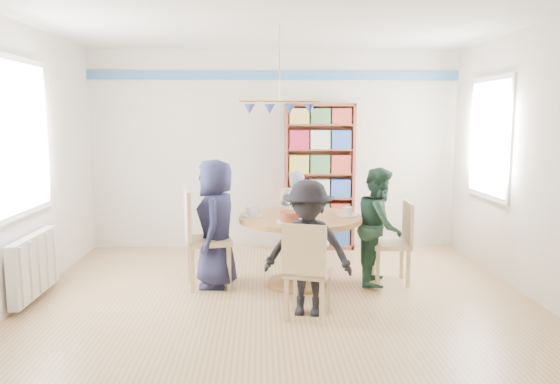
{
  "coord_description": "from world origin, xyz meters",
  "views": [
    {
      "loc": [
        -0.19,
        -4.98,
        1.79
      ],
      "look_at": [
        0.0,
        0.4,
        1.05
      ],
      "focal_mm": 35.0,
      "sensor_mm": 36.0,
      "label": 1
    }
  ],
  "objects_px": {
    "chair_right": "(398,238)",
    "person_left": "(216,223)",
    "person_far": "(296,217)",
    "person_near": "(308,248)",
    "dining_table": "(300,234)",
    "bookshelf": "(319,178)",
    "chair_near": "(307,267)",
    "chair_far": "(296,221)",
    "person_right": "(379,226)",
    "chair_left": "(200,234)",
    "radiator": "(34,265)"
  },
  "relations": [
    {
      "from": "chair_right",
      "to": "person_left",
      "type": "relative_size",
      "value": 0.66
    },
    {
      "from": "person_left",
      "to": "person_far",
      "type": "relative_size",
      "value": 1.18
    },
    {
      "from": "person_near",
      "to": "dining_table",
      "type": "bearing_deg",
      "value": 102.04
    },
    {
      "from": "person_near",
      "to": "bookshelf",
      "type": "height_order",
      "value": "bookshelf"
    },
    {
      "from": "bookshelf",
      "to": "person_near",
      "type": "bearing_deg",
      "value": -98.34
    },
    {
      "from": "chair_near",
      "to": "person_near",
      "type": "relative_size",
      "value": 0.71
    },
    {
      "from": "person_near",
      "to": "bookshelf",
      "type": "xyz_separation_m",
      "value": [
        0.37,
        2.54,
        0.35
      ]
    },
    {
      "from": "chair_far",
      "to": "person_near",
      "type": "bearing_deg",
      "value": -90.67
    },
    {
      "from": "dining_table",
      "to": "chair_right",
      "type": "height_order",
      "value": "chair_right"
    },
    {
      "from": "person_right",
      "to": "chair_left",
      "type": "bearing_deg",
      "value": 106.83
    },
    {
      "from": "dining_table",
      "to": "chair_left",
      "type": "bearing_deg",
      "value": -178.72
    },
    {
      "from": "radiator",
      "to": "person_left",
      "type": "height_order",
      "value": "person_left"
    },
    {
      "from": "chair_right",
      "to": "dining_table",
      "type": "bearing_deg",
      "value": -177.7
    },
    {
      "from": "dining_table",
      "to": "chair_left",
      "type": "height_order",
      "value": "chair_left"
    },
    {
      "from": "chair_near",
      "to": "person_left",
      "type": "relative_size",
      "value": 0.65
    },
    {
      "from": "radiator",
      "to": "person_left",
      "type": "distance_m",
      "value": 1.82
    },
    {
      "from": "person_left",
      "to": "radiator",
      "type": "bearing_deg",
      "value": -75.89
    },
    {
      "from": "person_right",
      "to": "person_far",
      "type": "bearing_deg",
      "value": 58.57
    },
    {
      "from": "chair_left",
      "to": "person_near",
      "type": "relative_size",
      "value": 0.85
    },
    {
      "from": "chair_right",
      "to": "person_left",
      "type": "xyz_separation_m",
      "value": [
        -1.95,
        -0.04,
        0.18
      ]
    },
    {
      "from": "chair_near",
      "to": "person_near",
      "type": "xyz_separation_m",
      "value": [
        0.02,
        0.14,
        0.13
      ]
    },
    {
      "from": "person_far",
      "to": "person_left",
      "type": "bearing_deg",
      "value": 64.11
    },
    {
      "from": "person_far",
      "to": "bookshelf",
      "type": "distance_m",
      "value": 0.91
    },
    {
      "from": "dining_table",
      "to": "chair_left",
      "type": "xyz_separation_m",
      "value": [
        -1.06,
        -0.02,
        0.02
      ]
    },
    {
      "from": "dining_table",
      "to": "person_right",
      "type": "distance_m",
      "value": 0.86
    },
    {
      "from": "person_left",
      "to": "bookshelf",
      "type": "relative_size",
      "value": 0.69
    },
    {
      "from": "chair_right",
      "to": "chair_far",
      "type": "bearing_deg",
      "value": 135.69
    },
    {
      "from": "radiator",
      "to": "person_right",
      "type": "bearing_deg",
      "value": 6.89
    },
    {
      "from": "dining_table",
      "to": "bookshelf",
      "type": "bearing_deg",
      "value": 77.13
    },
    {
      "from": "dining_table",
      "to": "bookshelf",
      "type": "relative_size",
      "value": 0.66
    },
    {
      "from": "person_left",
      "to": "person_near",
      "type": "height_order",
      "value": "person_left"
    },
    {
      "from": "chair_left",
      "to": "chair_near",
      "type": "bearing_deg",
      "value": -43.76
    },
    {
      "from": "chair_left",
      "to": "chair_near",
      "type": "relative_size",
      "value": 1.19
    },
    {
      "from": "person_left",
      "to": "person_far",
      "type": "distance_m",
      "value": 1.29
    },
    {
      "from": "dining_table",
      "to": "chair_far",
      "type": "height_order",
      "value": "chair_far"
    },
    {
      "from": "chair_left",
      "to": "person_far",
      "type": "bearing_deg",
      "value": 41.09
    },
    {
      "from": "chair_left",
      "to": "person_right",
      "type": "bearing_deg",
      "value": 1.79
    },
    {
      "from": "person_right",
      "to": "dining_table",
      "type": "bearing_deg",
      "value": 107.46
    },
    {
      "from": "radiator",
      "to": "dining_table",
      "type": "height_order",
      "value": "dining_table"
    },
    {
      "from": "chair_far",
      "to": "bookshelf",
      "type": "bearing_deg",
      "value": 60.05
    },
    {
      "from": "person_right",
      "to": "bookshelf",
      "type": "bearing_deg",
      "value": 31.5
    },
    {
      "from": "dining_table",
      "to": "person_near",
      "type": "height_order",
      "value": "person_near"
    },
    {
      "from": "chair_near",
      "to": "dining_table",
      "type": "bearing_deg",
      "value": 89.01
    },
    {
      "from": "person_right",
      "to": "chair_near",
      "type": "bearing_deg",
      "value": 155.5
    },
    {
      "from": "chair_right",
      "to": "person_far",
      "type": "relative_size",
      "value": 0.78
    },
    {
      "from": "chair_right",
      "to": "chair_near",
      "type": "height_order",
      "value": "chair_right"
    },
    {
      "from": "person_right",
      "to": "person_left",
      "type": "bearing_deg",
      "value": 106.08
    },
    {
      "from": "chair_far",
      "to": "chair_near",
      "type": "relative_size",
      "value": 1.02
    },
    {
      "from": "radiator",
      "to": "person_near",
      "type": "relative_size",
      "value": 0.81
    },
    {
      "from": "chair_right",
      "to": "chair_far",
      "type": "distance_m",
      "value": 1.44
    }
  ]
}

